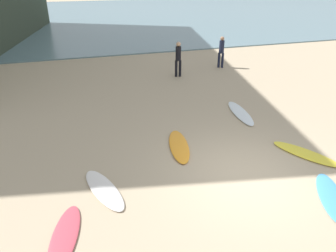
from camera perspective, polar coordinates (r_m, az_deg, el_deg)
The scene contains 10 objects.
ground_plane at distance 9.05m, azimuth 14.02°, elevation -8.54°, with size 120.00×120.00×0.00m, color tan.
ocean_water at distance 41.00m, azimuth -11.53°, elevation 19.00°, with size 120.00×40.00×0.08m, color slate.
surfboard_0 at distance 7.37m, azimuth -18.16°, elevation -18.41°, with size 0.55×1.90×0.06m, color #D34B5B.
surfboard_1 at distance 8.96m, azimuth 27.38°, elevation -11.26°, with size 0.58×2.00×0.07m, color #489CD3.
surfboard_2 at distance 12.65m, azimuth 12.94°, elevation 2.35°, with size 0.56×2.34×0.09m, color white.
surfboard_3 at distance 8.37m, azimuth -11.49°, elevation -11.16°, with size 0.58×1.98×0.07m, color white.
surfboard_4 at distance 10.52m, azimuth 23.55°, elevation -4.59°, with size 0.60×2.05×0.08m, color yellow.
surfboard_5 at distance 10.05m, azimuth 2.00°, elevation -3.60°, with size 0.60×2.12×0.08m, color orange.
beachgoer_near at distance 16.55m, azimuth 1.87°, elevation 12.29°, with size 0.34×0.34×1.80m.
beachgoer_mid at distance 18.45m, azimuth 9.63°, elevation 13.32°, with size 0.37×0.37×1.74m.
Camera 1 is at (-4.15, -6.23, 5.09)m, focal length 33.71 mm.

